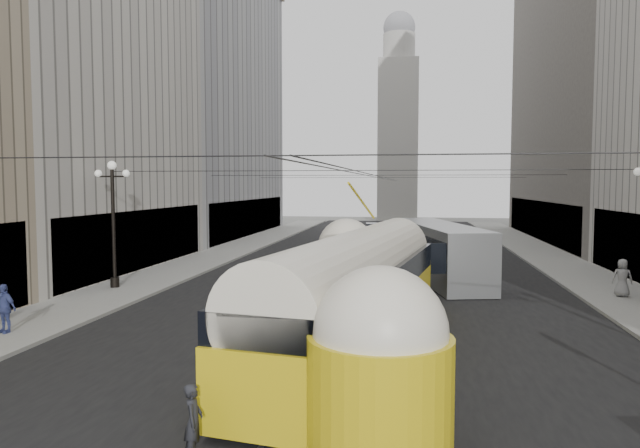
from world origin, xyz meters
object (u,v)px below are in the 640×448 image
(streetcar, at_px, (356,292))
(pedestrian_crossing_a, at_px, (194,421))
(pedestrian_sidewalk_right, at_px, (622,278))
(pedestrian_sidewalk_left, at_px, (4,308))
(city_bus, at_px, (439,249))
(pedestrian_crossing_b, at_px, (416,374))

(streetcar, distance_m, pedestrian_crossing_a, 8.22)
(pedestrian_sidewalk_right, bearing_deg, pedestrian_sidewalk_left, 39.99)
(streetcar, relative_size, city_bus, 1.39)
(city_bus, distance_m, pedestrian_sidewalk_left, 21.71)
(pedestrian_crossing_b, bearing_deg, city_bus, -173.81)
(pedestrian_sidewalk_left, bearing_deg, city_bus, 54.43)
(pedestrian_crossing_a, distance_m, pedestrian_sidewalk_left, 12.42)
(city_bus, xyz_separation_m, pedestrian_sidewalk_left, (-15.61, -15.07, -0.69))
(pedestrian_crossing_b, distance_m, pedestrian_sidewalk_right, 17.52)
(city_bus, bearing_deg, streetcar, -102.45)
(city_bus, bearing_deg, pedestrian_sidewalk_right, -29.91)
(streetcar, relative_size, pedestrian_sidewalk_right, 9.92)
(streetcar, height_order, pedestrian_crossing_b, streetcar)
(pedestrian_crossing_b, bearing_deg, streetcar, -147.93)
(streetcar, bearing_deg, pedestrian_crossing_b, -68.20)
(pedestrian_sidewalk_right, bearing_deg, pedestrian_crossing_a, 68.58)
(streetcar, distance_m, pedestrian_sidewalk_left, 12.40)
(pedestrian_crossing_a, bearing_deg, pedestrian_sidewalk_left, 43.61)
(streetcar, bearing_deg, pedestrian_crossing_a, -107.27)
(city_bus, relative_size, pedestrian_crossing_b, 7.13)
(streetcar, xyz_separation_m, pedestrian_crossing_b, (1.87, -4.67, -1.01))
(pedestrian_crossing_b, bearing_deg, pedestrian_crossing_a, -43.75)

